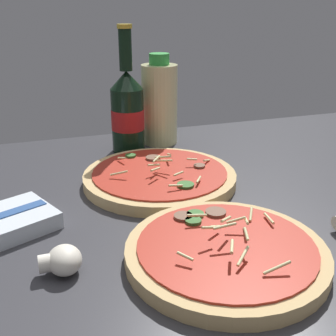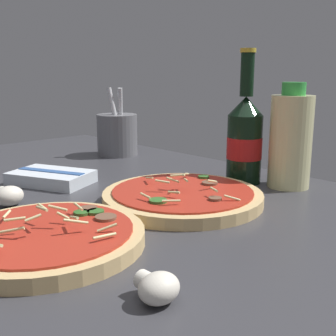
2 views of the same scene
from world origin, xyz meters
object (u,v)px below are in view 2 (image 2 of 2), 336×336
(mushroom_left, at_px, (157,287))
(utensil_crock, at_px, (117,134))
(dish_towel, at_px, (51,177))
(beer_bottle, at_px, (245,138))
(pizza_near, at_px, (46,237))
(oil_bottle, at_px, (291,140))
(mushroom_right, at_px, (8,196))
(pizza_far, at_px, (183,196))

(mushroom_left, bearing_deg, utensil_crock, 145.70)
(utensil_crock, xyz_separation_m, dish_towel, (0.15, -0.27, -0.04))
(beer_bottle, relative_size, utensil_crock, 1.46)
(pizza_near, xyz_separation_m, mushroom_left, (0.19, 0.01, 0.00))
(utensil_crock, bearing_deg, oil_bottle, 4.90)
(beer_bottle, distance_m, oil_bottle, 0.09)
(mushroom_right, bearing_deg, utensil_crock, 119.75)
(mushroom_right, height_order, utensil_crock, utensil_crock)
(pizza_near, relative_size, mushroom_right, 5.03)
(pizza_near, bearing_deg, pizza_far, 91.42)
(pizza_near, height_order, utensil_crock, utensil_crock)
(mushroom_left, bearing_deg, oil_bottle, 106.18)
(beer_bottle, distance_m, mushroom_right, 0.44)
(pizza_far, distance_m, mushroom_left, 0.31)
(mushroom_right, height_order, dish_towel, mushroom_right)
(pizza_far, xyz_separation_m, utensil_crock, (-0.41, 0.18, 0.04))
(beer_bottle, height_order, mushroom_left, beer_bottle)
(pizza_far, bearing_deg, mushroom_left, -50.13)
(dish_towel, bearing_deg, mushroom_left, -17.20)
(pizza_near, bearing_deg, mushroom_left, 3.20)
(pizza_far, height_order, utensil_crock, utensil_crock)
(beer_bottle, xyz_separation_m, utensil_crock, (-0.40, -0.01, -0.03))
(mushroom_left, height_order, utensil_crock, utensil_crock)
(pizza_near, xyz_separation_m, mushroom_right, (-0.19, 0.04, 0.01))
(oil_bottle, bearing_deg, utensil_crock, -175.10)
(mushroom_right, bearing_deg, beer_bottle, 66.40)
(pizza_far, relative_size, beer_bottle, 1.04)
(oil_bottle, distance_m, mushroom_left, 0.48)
(mushroom_right, distance_m, utensil_crock, 0.45)
(mushroom_left, bearing_deg, mushroom_right, 176.32)
(beer_bottle, xyz_separation_m, mushroom_left, (0.21, -0.42, -0.07))
(pizza_near, relative_size, oil_bottle, 1.27)
(pizza_near, xyz_separation_m, pizza_far, (-0.01, 0.25, -0.00))
(mushroom_right, bearing_deg, oil_bottle, 59.58)
(pizza_far, xyz_separation_m, mushroom_right, (-0.19, -0.22, 0.01))
(beer_bottle, height_order, utensil_crock, beer_bottle)
(mushroom_left, distance_m, mushroom_right, 0.39)
(oil_bottle, xyz_separation_m, mushroom_right, (-0.25, -0.43, -0.07))
(beer_bottle, relative_size, oil_bottle, 1.31)
(mushroom_left, xyz_separation_m, utensil_crock, (-0.61, 0.42, 0.04))
(beer_bottle, bearing_deg, pizza_far, -86.37)
(mushroom_right, relative_size, utensil_crock, 0.28)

